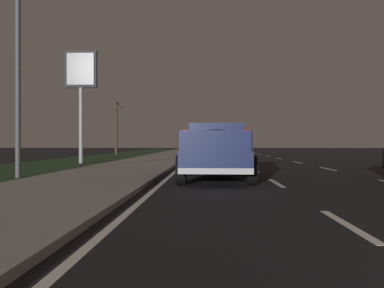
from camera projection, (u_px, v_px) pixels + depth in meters
name	position (u px, v px, depth m)	size (l,w,h in m)	color
ground	(261.00, 160.00, 29.21)	(144.00, 144.00, 0.00)	black
sidewalk_shoulder	(158.00, 159.00, 29.51)	(108.00, 4.00, 0.12)	gray
grass_verge	(90.00, 159.00, 29.71)	(108.00, 6.00, 0.01)	#1E3819
lane_markings	(217.00, 158.00, 32.75)	(108.35, 7.04, 0.01)	silver
pickup_truck	(217.00, 149.00, 13.43)	(5.48, 2.39, 1.87)	#141E4C
sedan_white	(213.00, 151.00, 20.83)	(4.43, 2.07, 1.54)	silver
gas_price_sign	(81.00, 79.00, 23.92)	(0.27, 1.90, 6.66)	#99999E
street_light_near	(26.00, 30.00, 13.85)	(0.36, 1.97, 8.47)	#4C4C51
bare_tree_far	(116.00, 126.00, 42.23)	(1.96, 1.54, 5.65)	#423323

